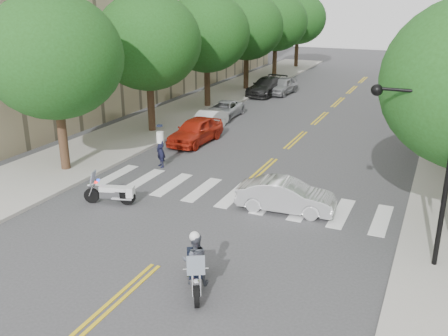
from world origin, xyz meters
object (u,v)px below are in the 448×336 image
Objects in this scene: motorcycle_parked at (114,193)px; convertible at (286,196)px; motorcycle_police at (195,263)px; officer_standing at (161,150)px.

convertible is (6.71, 2.25, 0.16)m from motorcycle_parked.
motorcycle_police is 0.54× the size of convertible.
motorcycle_police is at bearing 168.30° from convertible.
officer_standing is 0.44× the size of convertible.
convertible is at bearing 15.66° from officer_standing.
motorcycle_parked reaches higher than convertible.
officer_standing is at bearing 65.19° from convertible.
motorcycle_police is 1.22× the size of officer_standing.
convertible is (0.75, 6.48, -0.19)m from motorcycle_police.
motorcycle_police is at bearing -142.58° from motorcycle_parked.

